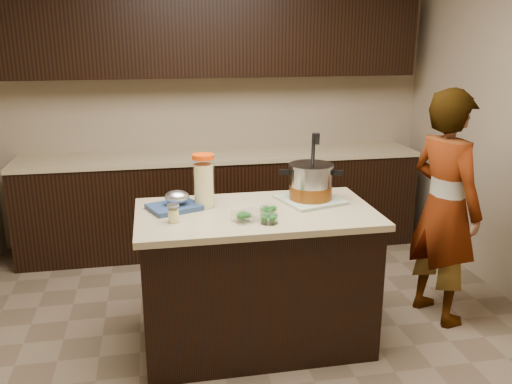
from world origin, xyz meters
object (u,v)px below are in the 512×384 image
at_px(stock_pot, 311,184).
at_px(person, 445,207).
at_px(island, 256,278).
at_px(lemonade_pitcher, 204,183).

xyz_separation_m(stock_pot, person, (0.94, -0.03, -0.21)).
height_order(island, lemonade_pitcher, lemonade_pitcher).
bearing_deg(lemonade_pitcher, stock_pot, -1.58).
height_order(lemonade_pitcher, person, person).
xyz_separation_m(island, lemonade_pitcher, (-0.30, 0.15, 0.60)).
bearing_deg(person, island, 78.89).
relative_size(stock_pot, person, 0.25).
distance_m(stock_pot, lemonade_pitcher, 0.69).
xyz_separation_m(island, stock_pot, (0.38, 0.13, 0.56)).
xyz_separation_m(lemonade_pitcher, person, (1.63, -0.05, -0.25)).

